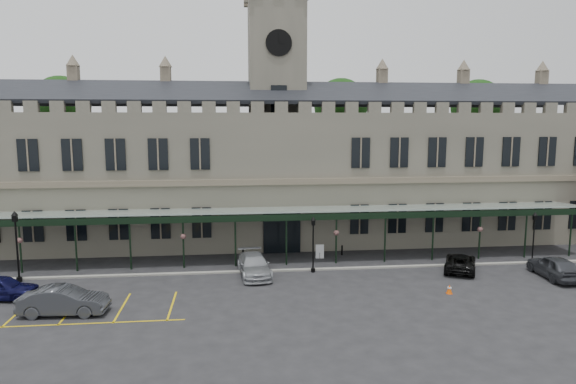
{
  "coord_description": "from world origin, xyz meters",
  "views": [
    {
      "loc": [
        -4.13,
        -32.07,
        11.41
      ],
      "look_at": [
        0.0,
        6.0,
        6.0
      ],
      "focal_mm": 32.0,
      "sensor_mm": 36.0,
      "label": 1
    }
  ],
  "objects": [
    {
      "name": "lamp_post_mid",
      "position": [
        1.79,
        5.01,
        2.53
      ],
      "size": [
        0.4,
        0.4,
        4.26
      ],
      "color": "black",
      "rests_on": "ground"
    },
    {
      "name": "tree_behind_right",
      "position": [
        24.0,
        25.0,
        12.81
      ],
      "size": [
        6.0,
        6.0,
        16.0
      ],
      "color": "#332314",
      "rests_on": "ground"
    },
    {
      "name": "ground",
      "position": [
        0.0,
        0.0,
        0.0
      ],
      "size": [
        140.0,
        140.0,
        0.0
      ],
      "primitive_type": "plane",
      "color": "black"
    },
    {
      "name": "lamp_post_right",
      "position": [
        19.58,
        5.4,
        2.48
      ],
      "size": [
        0.4,
        0.4,
        4.19
      ],
      "color": "black",
      "rests_on": "ground"
    },
    {
      "name": "station_building",
      "position": [
        0.0,
        15.91,
        6.47
      ],
      "size": [
        60.0,
        10.36,
        17.3
      ],
      "color": "#5E5A4E",
      "rests_on": "ground"
    },
    {
      "name": "car_left_a",
      "position": [
        -18.97,
        1.28,
        0.77
      ],
      "size": [
        4.71,
        2.32,
        1.55
      ],
      "primitive_type": "imported",
      "rotation": [
        0.0,
        0.0,
        1.46
      ],
      "color": "#0C0C37",
      "rests_on": "ground"
    },
    {
      "name": "lamp_post_left",
      "position": [
        -19.32,
        4.97,
        3.03
      ],
      "size": [
        0.48,
        0.48,
        5.11
      ],
      "color": "black",
      "rests_on": "ground"
    },
    {
      "name": "tree_behind_mid",
      "position": [
        8.0,
        25.0,
        12.81
      ],
      "size": [
        6.0,
        6.0,
        16.0
      ],
      "color": "#332314",
      "rests_on": "ground"
    },
    {
      "name": "sign_board",
      "position": [
        2.95,
        8.76,
        0.57
      ],
      "size": [
        0.69,
        0.1,
        1.18
      ],
      "rotation": [
        0.0,
        0.0,
        -0.07
      ],
      "color": "black",
      "rests_on": "ground"
    },
    {
      "name": "car_van",
      "position": [
        13.0,
        4.16,
        0.65
      ],
      "size": [
        4.02,
        5.17,
        1.31
      ],
      "primitive_type": "imported",
      "rotation": [
        0.0,
        0.0,
        2.68
      ],
      "color": "black",
      "rests_on": "ground"
    },
    {
      "name": "canopy",
      "position": [
        0.0,
        7.46,
        2.4
      ],
      "size": [
        50.0,
        4.1,
        4.3
      ],
      "color": "#8C9E93",
      "rests_on": "ground"
    },
    {
      "name": "clock_tower",
      "position": [
        0.0,
        16.0,
        13.11
      ],
      "size": [
        5.6,
        5.6,
        24.8
      ],
      "color": "#5E5A4E",
      "rests_on": "ground"
    },
    {
      "name": "tree_behind_left",
      "position": [
        -22.0,
        25.0,
        12.81
      ],
      "size": [
        6.0,
        6.0,
        16.0
      ],
      "color": "#332314",
      "rests_on": "ground"
    },
    {
      "name": "kerb",
      "position": [
        0.0,
        5.5,
        0.06
      ],
      "size": [
        60.0,
        0.4,
        0.12
      ],
      "primitive_type": "cube",
      "color": "gray",
      "rests_on": "ground"
    },
    {
      "name": "car_left_b",
      "position": [
        -14.15,
        -1.8,
        0.83
      ],
      "size": [
        5.13,
        2.0,
        1.66
      ],
      "primitive_type": "imported",
      "rotation": [
        0.0,
        0.0,
        1.52
      ],
      "color": "#36383D",
      "rests_on": "ground"
    },
    {
      "name": "car_right_a",
      "position": [
        19.0,
        1.69,
        0.84
      ],
      "size": [
        2.19,
        4.99,
        1.67
      ],
      "primitive_type": "imported",
      "rotation": [
        0.0,
        0.0,
        3.1
      ],
      "color": "#36383D",
      "rests_on": "ground"
    },
    {
      "name": "bollard_left",
      "position": [
        -3.39,
        9.19,
        0.46
      ],
      "size": [
        0.16,
        0.16,
        0.91
      ],
      "primitive_type": "cylinder",
      "color": "black",
      "rests_on": "ground"
    },
    {
      "name": "car_taxi",
      "position": [
        -2.67,
        4.66,
        0.77
      ],
      "size": [
        2.67,
        5.49,
        1.54
      ],
      "primitive_type": "imported",
      "rotation": [
        0.0,
        0.0,
        0.1
      ],
      "color": "#9EA0A5",
      "rests_on": "ground"
    },
    {
      "name": "parking_markings",
      "position": [
        -14.0,
        -1.5,
        0.0
      ],
      "size": [
        16.0,
        6.0,
        0.01
      ],
      "primitive_type": null,
      "color": "gold",
      "rests_on": "ground"
    },
    {
      "name": "traffic_cone",
      "position": [
        10.0,
        -0.78,
        0.31
      ],
      "size": [
        0.39,
        0.39,
        0.62
      ],
      "rotation": [
        0.0,
        0.0,
        0.4
      ],
      "color": "#F25407",
      "rests_on": "ground"
    },
    {
      "name": "bollard_right",
      "position": [
        5.01,
        9.61,
        0.42
      ],
      "size": [
        0.15,
        0.15,
        0.83
      ],
      "primitive_type": "cylinder",
      "color": "black",
      "rests_on": "ground"
    }
  ]
}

